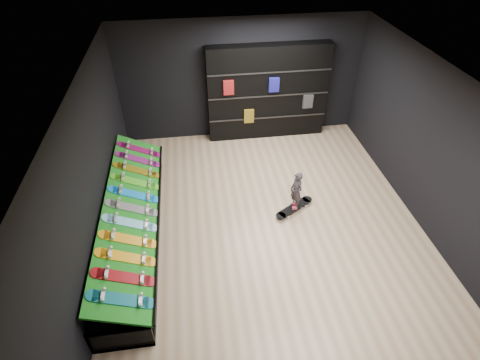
{
  "coord_description": "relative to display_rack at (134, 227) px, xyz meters",
  "views": [
    {
      "loc": [
        -1.26,
        -5.16,
        5.33
      ],
      "look_at": [
        -0.5,
        0.2,
        1.0
      ],
      "focal_mm": 28.0,
      "sensor_mm": 36.0,
      "label": 1
    }
  ],
  "objects": [
    {
      "name": "display_board_8",
      "position": [
        0.06,
        1.14,
        0.49
      ],
      "size": [
        0.93,
        0.22,
        0.5
      ],
      "primitive_type": null,
      "rotation": [
        0.0,
        0.44,
        0.0
      ],
      "color": "yellow",
      "rests_on": "turf_ramp"
    },
    {
      "name": "display_board_6",
      "position": [
        0.06,
        0.38,
        0.49
      ],
      "size": [
        0.93,
        0.22,
        0.5
      ],
      "primitive_type": null,
      "rotation": [
        0.0,
        0.44,
        0.0
      ],
      "color": "blue",
      "rests_on": "turf_ramp"
    },
    {
      "name": "wall_left",
      "position": [
        -0.45,
        0.0,
        1.25
      ],
      "size": [
        0.02,
        7.0,
        3.0
      ],
      "primitive_type": "cube",
      "color": "black",
      "rests_on": "ground"
    },
    {
      "name": "turf_ramp",
      "position": [
        0.05,
        0.0,
        0.46
      ],
      "size": [
        0.92,
        4.5,
        0.46
      ],
      "primitive_type": "cube",
      "rotation": [
        0.0,
        0.44,
        0.0
      ],
      "color": "#106611",
      "rests_on": "display_rack"
    },
    {
      "name": "back_shelving",
      "position": [
        3.19,
        3.32,
        0.95
      ],
      "size": [
        3.0,
        0.35,
        2.4
      ],
      "primitive_type": "cube",
      "color": "black",
      "rests_on": "ground"
    },
    {
      "name": "floor_skateboard",
      "position": [
        3.2,
        0.29,
        -0.2
      ],
      "size": [
        0.95,
        0.7,
        0.09
      ],
      "primitive_type": null,
      "rotation": [
        0.0,
        0.0,
        0.55
      ],
      "color": "black",
      "rests_on": "ground"
    },
    {
      "name": "display_board_0",
      "position": [
        0.06,
        -1.9,
        0.49
      ],
      "size": [
        0.93,
        0.22,
        0.5
      ],
      "primitive_type": null,
      "rotation": [
        0.0,
        0.44,
        0.0
      ],
      "color": "#0C8C99",
      "rests_on": "turf_ramp"
    },
    {
      "name": "display_board_10",
      "position": [
        0.06,
        1.9,
        0.49
      ],
      "size": [
        0.93,
        0.22,
        0.5
      ],
      "primitive_type": null,
      "rotation": [
        0.0,
        0.44,
        0.0
      ],
      "color": "#E5198C",
      "rests_on": "turf_ramp"
    },
    {
      "name": "floor",
      "position": [
        2.55,
        0.0,
        -0.25
      ],
      "size": [
        6.0,
        7.0,
        0.01
      ],
      "primitive_type": "cube",
      "color": "tan",
      "rests_on": "ground"
    },
    {
      "name": "ceiling",
      "position": [
        2.55,
        0.0,
        2.75
      ],
      "size": [
        6.0,
        7.0,
        0.01
      ],
      "primitive_type": "cube",
      "color": "white",
      "rests_on": "ground"
    },
    {
      "name": "wall_back",
      "position": [
        2.55,
        3.5,
        1.25
      ],
      "size": [
        6.0,
        0.02,
        3.0
      ],
      "primitive_type": "cube",
      "color": "black",
      "rests_on": "ground"
    },
    {
      "name": "display_board_2",
      "position": [
        0.06,
        -1.14,
        0.49
      ],
      "size": [
        0.93,
        0.22,
        0.5
      ],
      "primitive_type": null,
      "rotation": [
        0.0,
        0.44,
        0.0
      ],
      "color": "yellow",
      "rests_on": "turf_ramp"
    },
    {
      "name": "wall_right",
      "position": [
        5.55,
        0.0,
        1.25
      ],
      "size": [
        0.02,
        7.0,
        3.0
      ],
      "primitive_type": "cube",
      "color": "black",
      "rests_on": "ground"
    },
    {
      "name": "display_board_7",
      "position": [
        0.06,
        0.76,
        0.49
      ],
      "size": [
        0.93,
        0.22,
        0.5
      ],
      "primitive_type": null,
      "rotation": [
        0.0,
        0.44,
        0.0
      ],
      "color": "green",
      "rests_on": "turf_ramp"
    },
    {
      "name": "display_board_1",
      "position": [
        0.06,
        -1.52,
        0.49
      ],
      "size": [
        0.93,
        0.22,
        0.5
      ],
      "primitive_type": null,
      "rotation": [
        0.0,
        0.44,
        0.0
      ],
      "color": "red",
      "rests_on": "turf_ramp"
    },
    {
      "name": "display_board_4",
      "position": [
        0.06,
        -0.38,
        0.49
      ],
      "size": [
        0.93,
        0.22,
        0.5
      ],
      "primitive_type": null,
      "rotation": [
        0.0,
        0.44,
        0.0
      ],
      "color": "#0CB2E5",
      "rests_on": "turf_ramp"
    },
    {
      "name": "display_board_9",
      "position": [
        0.06,
        1.52,
        0.49
      ],
      "size": [
        0.93,
        0.22,
        0.5
      ],
      "primitive_type": null,
      "rotation": [
        0.0,
        0.44,
        0.0
      ],
      "color": "#2626BF",
      "rests_on": "turf_ramp"
    },
    {
      "name": "child",
      "position": [
        3.2,
        0.29,
        0.1
      ],
      "size": [
        0.19,
        0.23,
        0.51
      ],
      "primitive_type": "imported",
      "rotation": [
        0.0,
        0.0,
        -1.25
      ],
      "color": "black",
      "rests_on": "floor_skateboard"
    },
    {
      "name": "display_board_3",
      "position": [
        0.06,
        -0.76,
        0.49
      ],
      "size": [
        0.93,
        0.22,
        0.5
      ],
      "primitive_type": null,
      "rotation": [
        0.0,
        0.44,
        0.0
      ],
      "color": "orange",
      "rests_on": "turf_ramp"
    },
    {
      "name": "display_board_5",
      "position": [
        0.06,
        0.0,
        0.49
      ],
      "size": [
        0.93,
        0.22,
        0.5
      ],
      "primitive_type": null,
      "rotation": [
        0.0,
        0.44,
        0.0
      ],
      "color": "black",
      "rests_on": "turf_ramp"
    },
    {
      "name": "display_rack",
      "position": [
        0.0,
        0.0,
        0.0
      ],
      "size": [
        0.9,
        4.5,
        0.5
      ],
      "primitive_type": null,
      "color": "black",
      "rests_on": "ground"
    }
  ]
}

